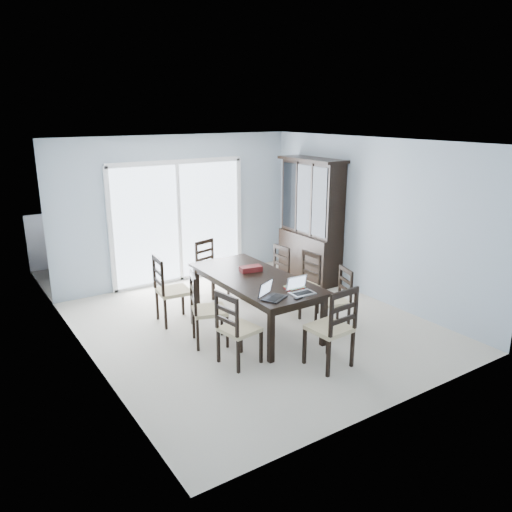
# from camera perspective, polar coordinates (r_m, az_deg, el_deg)

# --- Properties ---
(floor) EXTENTS (5.00, 5.00, 0.00)m
(floor) POSITION_cam_1_polar(r_m,az_deg,el_deg) (7.27, -0.12, -8.01)
(floor) COLOR beige
(floor) RESTS_ON ground
(ceiling) EXTENTS (5.00, 5.00, 0.00)m
(ceiling) POSITION_cam_1_polar(r_m,az_deg,el_deg) (6.64, -0.14, 12.92)
(ceiling) COLOR white
(ceiling) RESTS_ON back_wall
(back_wall) EXTENTS (4.50, 0.02, 2.60)m
(back_wall) POSITION_cam_1_polar(r_m,az_deg,el_deg) (8.98, -8.92, 5.25)
(back_wall) COLOR #9DADBB
(back_wall) RESTS_ON floor
(wall_left) EXTENTS (0.02, 5.00, 2.60)m
(wall_left) POSITION_cam_1_polar(r_m,az_deg,el_deg) (5.96, -18.56, -1.07)
(wall_left) COLOR #9DADBB
(wall_left) RESTS_ON floor
(wall_right) EXTENTS (0.02, 5.00, 2.60)m
(wall_right) POSITION_cam_1_polar(r_m,az_deg,el_deg) (8.25, 13.10, 4.04)
(wall_right) COLOR #9DADBB
(wall_right) RESTS_ON floor
(balcony) EXTENTS (4.50, 2.00, 0.10)m
(balcony) POSITION_cam_1_polar(r_m,az_deg,el_deg) (10.21, -10.94, -1.35)
(balcony) COLOR gray
(balcony) RESTS_ON ground
(railing) EXTENTS (4.50, 0.06, 1.10)m
(railing) POSITION_cam_1_polar(r_m,az_deg,el_deg) (10.95, -13.13, 2.99)
(railing) COLOR #99999E
(railing) RESTS_ON balcony
(dining_table) EXTENTS (1.00, 2.20, 0.75)m
(dining_table) POSITION_cam_1_polar(r_m,az_deg,el_deg) (7.02, -0.13, -2.99)
(dining_table) COLOR black
(dining_table) RESTS_ON floor
(china_hutch) EXTENTS (0.50, 1.38, 2.20)m
(china_hutch) POSITION_cam_1_polar(r_m,az_deg,el_deg) (9.04, 6.30, 3.94)
(china_hutch) COLOR black
(china_hutch) RESTS_ON floor
(sliding_door) EXTENTS (2.52, 0.05, 2.18)m
(sliding_door) POSITION_cam_1_polar(r_m,az_deg,el_deg) (9.01, -8.80, 3.89)
(sliding_door) COLOR silver
(sliding_door) RESTS_ON floor
(chair_left_near) EXTENTS (0.49, 0.48, 1.09)m
(chair_left_near) POSITION_cam_1_polar(r_m,az_deg,el_deg) (6.00, -2.58, -7.46)
(chair_left_near) COLOR black
(chair_left_near) RESTS_ON floor
(chair_left_mid) EXTENTS (0.55, 0.55, 1.14)m
(chair_left_mid) POSITION_cam_1_polar(r_m,az_deg,el_deg) (6.56, -6.20, -5.16)
(chair_left_mid) COLOR black
(chair_left_mid) RESTS_ON floor
(chair_left_far) EXTENTS (0.49, 0.48, 1.17)m
(chair_left_far) POSITION_cam_1_polar(r_m,az_deg,el_deg) (7.26, -10.20, -3.04)
(chair_left_far) COLOR black
(chair_left_far) RESTS_ON floor
(chair_right_near) EXTENTS (0.48, 0.48, 1.02)m
(chair_right_near) POSITION_cam_1_polar(r_m,az_deg,el_deg) (7.12, 9.43, -4.08)
(chair_right_near) COLOR black
(chair_right_near) RESTS_ON floor
(chair_right_mid) EXTENTS (0.44, 0.43, 1.07)m
(chair_right_mid) POSITION_cam_1_polar(r_m,az_deg,el_deg) (7.62, 5.73, -2.34)
(chair_right_mid) COLOR black
(chair_right_mid) RESTS_ON floor
(chair_right_far) EXTENTS (0.42, 0.41, 1.04)m
(chair_right_far) POSITION_cam_1_polar(r_m,az_deg,el_deg) (8.06, 2.37, -1.36)
(chair_right_far) COLOR black
(chair_right_far) RESTS_ON floor
(chair_end_near) EXTENTS (0.48, 0.49, 1.20)m
(chair_end_near) POSITION_cam_1_polar(r_m,az_deg,el_deg) (5.97, 9.12, -7.21)
(chair_end_near) COLOR black
(chair_end_near) RESTS_ON floor
(chair_end_far) EXTENTS (0.49, 0.50, 1.06)m
(chair_end_far) POSITION_cam_1_polar(r_m,az_deg,el_deg) (8.37, -5.41, -0.64)
(chair_end_far) COLOR black
(chair_end_far) RESTS_ON floor
(laptop_dark) EXTENTS (0.37, 0.33, 0.21)m
(laptop_dark) POSITION_cam_1_polar(r_m,az_deg,el_deg) (6.18, 2.13, -4.45)
(laptop_dark) COLOR black
(laptop_dark) RESTS_ON dining_table
(laptop_silver) EXTENTS (0.31, 0.22, 0.21)m
(laptop_silver) POSITION_cam_1_polar(r_m,az_deg,el_deg) (6.37, 5.31, -3.90)
(laptop_silver) COLOR silver
(laptop_silver) RESTS_ON dining_table
(book_stack) EXTENTS (0.25, 0.20, 0.04)m
(book_stack) POSITION_cam_1_polar(r_m,az_deg,el_deg) (6.53, 4.38, -3.64)
(book_stack) COLOR maroon
(book_stack) RESTS_ON dining_table
(cell_phone) EXTENTS (0.12, 0.07, 0.01)m
(cell_phone) POSITION_cam_1_polar(r_m,az_deg,el_deg) (6.22, 4.85, -4.82)
(cell_phone) COLOR black
(cell_phone) RESTS_ON dining_table
(game_box) EXTENTS (0.33, 0.21, 0.08)m
(game_box) POSITION_cam_1_polar(r_m,az_deg,el_deg) (7.22, -0.61, -1.47)
(game_box) COLOR #470F0E
(game_box) RESTS_ON dining_table
(hot_tub) EXTENTS (1.97, 1.81, 0.92)m
(hot_tub) POSITION_cam_1_polar(r_m,az_deg,el_deg) (10.01, -13.14, 1.22)
(hot_tub) COLOR maroon
(hot_tub) RESTS_ON balcony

